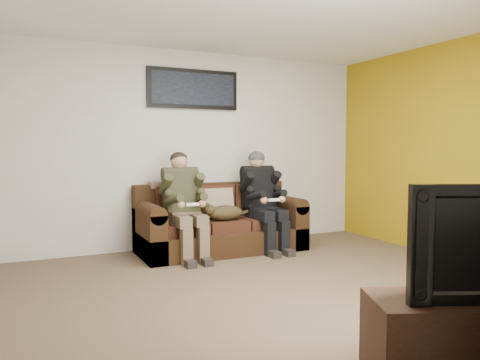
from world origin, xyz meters
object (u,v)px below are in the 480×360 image
framed_poster (193,89)px  cat (224,212)px  person_left (184,199)px  person_right (262,195)px  sofa (219,225)px

framed_poster → cat: bearing=-73.8°
person_left → person_right: 1.07m
person_right → cat: 0.60m
cat → framed_poster: (-0.17, 0.60, 1.58)m
sofa → person_left: size_ratio=1.64×
person_left → person_right: bearing=0.0°
person_right → framed_poster: 1.67m
cat → framed_poster: bearing=106.2°
person_left → person_right: size_ratio=0.99×
person_left → sofa: bearing=18.0°
person_right → cat: person_right is taller
framed_poster → person_left: bearing=-120.7°
person_left → cat: (0.51, -0.03, -0.19)m
sofa → person_left: 0.68m
sofa → cat: 0.29m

